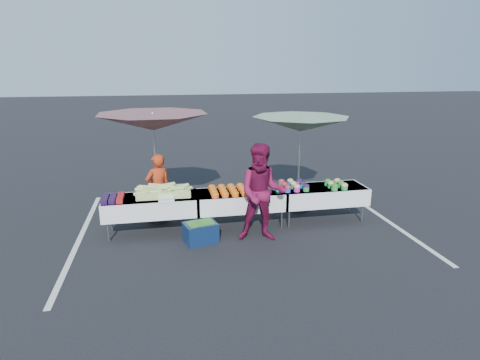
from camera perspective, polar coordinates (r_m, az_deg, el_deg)
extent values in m
plane|color=black|center=(8.51, 0.00, -6.49)|extent=(80.00, 80.00, 0.00)
cube|color=silver|center=(8.55, -21.76, -7.58)|extent=(0.10, 5.00, 0.00)
cube|color=silver|center=(9.61, 19.16, -4.73)|extent=(0.10, 5.00, 0.00)
cube|color=white|center=(8.13, -12.57, -2.50)|extent=(1.80, 0.75, 0.04)
cube|color=white|center=(8.18, -12.50, -3.56)|extent=(1.86, 0.81, 0.36)
cylinder|color=slate|center=(8.11, -18.22, -7.02)|extent=(0.04, 0.04, 0.39)
cylinder|color=slate|center=(8.65, -17.77, -5.52)|extent=(0.04, 0.04, 0.39)
cylinder|color=slate|center=(8.05, -6.50, -6.46)|extent=(0.04, 0.04, 0.39)
cylinder|color=slate|center=(8.59, -6.83, -4.98)|extent=(0.04, 0.04, 0.39)
cube|color=white|center=(8.26, 0.00, -1.80)|extent=(1.80, 0.75, 0.04)
cube|color=white|center=(8.31, 0.00, -2.85)|extent=(1.86, 0.81, 0.36)
cylinder|color=slate|center=(8.06, -5.36, -6.39)|extent=(0.04, 0.04, 0.39)
cylinder|color=slate|center=(8.60, -5.77, -4.92)|extent=(0.04, 0.04, 0.39)
cylinder|color=slate|center=(8.36, 5.94, -5.57)|extent=(0.04, 0.04, 0.39)
cylinder|color=slate|center=(8.89, 4.85, -4.20)|extent=(0.04, 0.04, 0.39)
cube|color=white|center=(8.77, 11.63, -1.08)|extent=(1.80, 0.75, 0.04)
cube|color=white|center=(8.81, 11.57, -2.07)|extent=(1.86, 0.81, 0.36)
cylinder|color=slate|center=(8.40, 6.99, -5.48)|extent=(0.04, 0.04, 0.39)
cylinder|color=slate|center=(8.93, 5.84, -4.13)|extent=(0.04, 0.04, 0.39)
cylinder|color=slate|center=(9.03, 16.98, -4.55)|extent=(0.04, 0.04, 0.39)
cylinder|color=slate|center=(9.52, 15.35, -3.35)|extent=(0.04, 0.04, 0.39)
cube|color=black|center=(7.93, -18.78, -2.99)|extent=(0.12, 0.12, 0.08)
cube|color=black|center=(8.06, -18.66, -2.67)|extent=(0.12, 0.12, 0.08)
cube|color=black|center=(8.19, -18.54, -2.37)|extent=(0.12, 0.12, 0.08)
cube|color=black|center=(8.33, -18.43, -2.07)|extent=(0.12, 0.12, 0.08)
cube|color=black|center=(7.91, -17.78, -2.95)|extent=(0.12, 0.12, 0.08)
cube|color=black|center=(8.04, -17.67, -2.63)|extent=(0.12, 0.12, 0.08)
cube|color=black|center=(8.17, -17.57, -2.32)|extent=(0.12, 0.12, 0.08)
cube|color=black|center=(8.31, -17.47, -2.02)|extent=(0.12, 0.12, 0.08)
cube|color=maroon|center=(7.89, -16.77, -2.90)|extent=(0.12, 0.12, 0.08)
cube|color=maroon|center=(8.03, -16.68, -2.58)|extent=(0.12, 0.12, 0.08)
cube|color=maroon|center=(8.16, -16.60, -2.27)|extent=(0.12, 0.12, 0.08)
cube|color=maroon|center=(8.29, -16.51, -1.98)|extent=(0.12, 0.12, 0.08)
cube|color=#9CC665|center=(8.14, -10.84, -1.70)|extent=(1.05, 0.55, 0.14)
cylinder|color=#9CC665|center=(8.28, -8.76, -1.04)|extent=(0.27, 0.09, 0.10)
cylinder|color=#9CC665|center=(8.17, -13.55, -1.04)|extent=(0.27, 0.14, 0.07)
cylinder|color=#9CC665|center=(8.00, -10.09, -0.88)|extent=(0.27, 0.14, 0.09)
cylinder|color=#9CC665|center=(8.17, -13.84, -1.46)|extent=(0.27, 0.15, 0.10)
cylinder|color=#9CC665|center=(8.06, -12.14, -1.25)|extent=(0.27, 0.15, 0.08)
cylinder|color=#9CC665|center=(8.14, -11.15, -0.81)|extent=(0.27, 0.10, 0.10)
cylinder|color=#9CC665|center=(8.03, -11.16, -1.07)|extent=(0.27, 0.07, 0.08)
cylinder|color=#9CC665|center=(7.95, -11.80, -1.63)|extent=(0.27, 0.14, 0.09)
cylinder|color=#9CC665|center=(8.30, -12.00, -0.69)|extent=(0.27, 0.12, 0.08)
cylinder|color=#9CC665|center=(8.23, -7.70, -1.01)|extent=(0.27, 0.16, 0.08)
cylinder|color=#9CC665|center=(8.08, -13.10, -1.20)|extent=(0.27, 0.11, 0.07)
cylinder|color=#9CC665|center=(7.91, -11.46, -1.99)|extent=(0.27, 0.10, 0.07)
cylinder|color=#9CC665|center=(8.25, -10.14, -0.61)|extent=(0.27, 0.12, 0.08)
cylinder|color=#9CC665|center=(7.92, -13.99, -1.81)|extent=(0.27, 0.15, 0.08)
cylinder|color=#9CC665|center=(8.15, -13.29, -0.93)|extent=(0.27, 0.10, 0.08)
cylinder|color=#9CC665|center=(8.07, -9.39, -1.17)|extent=(0.27, 0.16, 0.10)
cylinder|color=#9CC665|center=(8.04, -12.89, -0.96)|extent=(0.27, 0.12, 0.09)
cylinder|color=#9CC665|center=(7.89, -8.91, -1.20)|extent=(0.27, 0.09, 0.07)
cylinder|color=#9CC665|center=(7.94, -8.44, -1.58)|extent=(0.27, 0.10, 0.09)
cylinder|color=#9CC665|center=(8.00, -9.08, -1.57)|extent=(0.27, 0.12, 0.09)
cylinder|color=#9CC665|center=(8.35, -10.20, -0.96)|extent=(0.27, 0.10, 0.08)
cylinder|color=#9CC665|center=(8.10, -8.23, -0.87)|extent=(0.27, 0.14, 0.10)
cylinder|color=#9CC665|center=(8.33, -8.73, -0.92)|extent=(0.27, 0.12, 0.07)
cylinder|color=#9CC665|center=(8.30, -9.17, -1.00)|extent=(0.27, 0.07, 0.10)
cube|color=white|center=(7.82, -10.44, -2.76)|extent=(0.30, 0.25, 0.05)
cylinder|color=#FF5F1C|center=(7.90, -3.53, -2.33)|extent=(0.15, 0.15, 0.05)
ellipsoid|color=red|center=(7.89, -3.54, -2.05)|extent=(0.15, 0.15, 0.08)
cylinder|color=#FF5F1C|center=(8.07, -3.70, -1.93)|extent=(0.15, 0.15, 0.05)
ellipsoid|color=red|center=(8.06, -3.71, -1.66)|extent=(0.15, 0.15, 0.08)
cylinder|color=#FF5F1C|center=(8.24, -3.87, -1.56)|extent=(0.15, 0.15, 0.05)
ellipsoid|color=red|center=(8.23, -3.87, -1.29)|extent=(0.15, 0.15, 0.08)
cylinder|color=#FF5F1C|center=(8.41, -4.02, -1.19)|extent=(0.15, 0.15, 0.05)
ellipsoid|color=red|center=(8.40, -4.03, -0.93)|extent=(0.15, 0.15, 0.08)
cylinder|color=#FF5F1C|center=(7.93, -2.10, -2.24)|extent=(0.15, 0.15, 0.05)
ellipsoid|color=red|center=(7.91, -2.10, -1.97)|extent=(0.15, 0.15, 0.08)
cylinder|color=#FF5F1C|center=(8.09, -2.30, -1.85)|extent=(0.15, 0.15, 0.05)
ellipsoid|color=red|center=(8.08, -2.30, -1.58)|extent=(0.15, 0.15, 0.08)
cylinder|color=#FF5F1C|center=(8.26, -2.49, -1.48)|extent=(0.15, 0.15, 0.05)
ellipsoid|color=red|center=(8.25, -2.49, -1.21)|extent=(0.15, 0.15, 0.08)
cylinder|color=#FF5F1C|center=(8.43, -2.67, -1.12)|extent=(0.15, 0.15, 0.05)
ellipsoid|color=red|center=(8.42, -2.68, -0.86)|extent=(0.15, 0.15, 0.08)
cylinder|color=#FF5F1C|center=(7.96, -0.68, -2.16)|extent=(0.15, 0.15, 0.05)
ellipsoid|color=red|center=(7.94, -0.68, -1.88)|extent=(0.15, 0.15, 0.08)
cylinder|color=#FF5F1C|center=(8.13, -0.90, -1.77)|extent=(0.15, 0.15, 0.05)
ellipsoid|color=red|center=(8.11, -0.91, -1.50)|extent=(0.15, 0.15, 0.08)
cylinder|color=#FF5F1C|center=(8.29, -1.12, -1.40)|extent=(0.15, 0.15, 0.05)
ellipsoid|color=red|center=(8.28, -1.12, -1.14)|extent=(0.15, 0.15, 0.08)
cylinder|color=#FF5F1C|center=(8.46, -1.33, -1.04)|extent=(0.15, 0.15, 0.05)
ellipsoid|color=red|center=(8.45, -1.33, -0.78)|extent=(0.15, 0.15, 0.08)
cylinder|color=#FF5F1C|center=(7.99, 0.74, -2.07)|extent=(0.15, 0.15, 0.05)
ellipsoid|color=red|center=(7.98, 0.74, -1.80)|extent=(0.15, 0.15, 0.08)
cylinder|color=#FF5F1C|center=(8.16, 0.48, -1.69)|extent=(0.15, 0.15, 0.05)
ellipsoid|color=red|center=(8.15, 0.48, -1.42)|extent=(0.15, 0.15, 0.08)
cylinder|color=#FF5F1C|center=(8.33, 0.23, -1.32)|extent=(0.15, 0.15, 0.05)
ellipsoid|color=red|center=(8.32, 0.23, -1.06)|extent=(0.15, 0.15, 0.08)
cylinder|color=#FF5F1C|center=(8.50, 0.00, -0.97)|extent=(0.15, 0.15, 0.05)
ellipsoid|color=red|center=(8.49, 0.00, -0.71)|extent=(0.15, 0.15, 0.08)
cylinder|color=#2552B0|center=(8.10, 2.73, -1.65)|extent=(0.13, 0.13, 0.10)
ellipsoid|color=maroon|center=(8.09, 2.73, -1.24)|extent=(0.14, 0.14, 0.10)
cylinder|color=#C62AB7|center=(8.31, 2.37, -1.20)|extent=(0.13, 0.13, 0.10)
ellipsoid|color=maroon|center=(8.29, 2.38, -0.80)|extent=(0.14, 0.14, 0.10)
cylinder|color=green|center=(8.51, 2.03, -0.77)|extent=(0.13, 0.13, 0.10)
ellipsoid|color=maroon|center=(8.50, 2.03, -0.38)|extent=(0.14, 0.14, 0.10)
cylinder|color=#C62AB7|center=(8.15, 4.09, -1.57)|extent=(0.13, 0.13, 0.10)
ellipsoid|color=tan|center=(8.13, 4.10, -1.16)|extent=(0.14, 0.14, 0.10)
cylinder|color=green|center=(8.36, 3.71, -1.12)|extent=(0.13, 0.13, 0.10)
ellipsoid|color=tan|center=(8.34, 3.71, -0.73)|extent=(0.14, 0.14, 0.10)
cylinder|color=#2552B0|center=(8.56, 3.33, -0.70)|extent=(0.13, 0.13, 0.10)
ellipsoid|color=tan|center=(8.54, 3.34, -0.31)|extent=(0.14, 0.14, 0.10)
cylinder|color=green|center=(8.21, 5.44, -1.48)|extent=(0.13, 0.13, 0.10)
ellipsoid|color=black|center=(8.19, 5.45, -1.08)|extent=(0.14, 0.14, 0.10)
cylinder|color=#2552B0|center=(8.41, 5.02, -1.04)|extent=(0.13, 0.13, 0.10)
ellipsoid|color=black|center=(8.39, 5.03, -0.65)|extent=(0.14, 0.14, 0.10)
cylinder|color=#C62AB7|center=(8.61, 4.63, -0.62)|extent=(0.13, 0.13, 0.10)
ellipsoid|color=black|center=(8.59, 4.63, -0.24)|extent=(0.14, 0.14, 0.10)
cylinder|color=#2552B0|center=(8.26, 6.78, -1.40)|extent=(0.13, 0.13, 0.10)
ellipsoid|color=maroon|center=(8.24, 6.79, -1.00)|extent=(0.14, 0.14, 0.10)
cylinder|color=#C62AB7|center=(8.46, 6.33, -0.96)|extent=(0.13, 0.13, 0.10)
ellipsoid|color=maroon|center=(8.45, 6.34, -0.57)|extent=(0.14, 0.14, 0.10)
cylinder|color=green|center=(8.66, 5.90, -0.55)|extent=(0.13, 0.13, 0.10)
ellipsoid|color=maroon|center=(8.65, 5.91, -0.17)|extent=(0.14, 0.14, 0.10)
cylinder|color=#C62AB7|center=(8.32, 8.09, -1.32)|extent=(0.13, 0.13, 0.10)
ellipsoid|color=tan|center=(8.31, 8.10, -0.92)|extent=(0.14, 0.14, 0.10)
cylinder|color=green|center=(8.52, 7.61, -0.89)|extent=(0.13, 0.13, 0.10)
ellipsoid|color=tan|center=(8.51, 7.63, -0.50)|extent=(0.14, 0.14, 0.10)
cylinder|color=#2552B0|center=(8.72, 7.16, -0.48)|extent=(0.13, 0.13, 0.10)
ellipsoid|color=tan|center=(8.71, 7.17, -0.10)|extent=(0.14, 0.14, 0.10)
cylinder|color=green|center=(8.39, 9.38, -1.23)|extent=(0.13, 0.13, 0.10)
ellipsoid|color=black|center=(8.37, 9.40, -0.84)|extent=(0.14, 0.14, 0.10)
cylinder|color=#2552B0|center=(8.59, 8.88, -0.81)|extent=(0.13, 0.13, 0.10)
ellipsoid|color=black|center=(8.57, 8.90, -0.43)|extent=(0.14, 0.14, 0.10)
cylinder|color=#C62AB7|center=(8.79, 8.40, -0.40)|extent=(0.13, 0.13, 0.10)
ellipsoid|color=black|center=(8.77, 8.41, -0.03)|extent=(0.14, 0.14, 0.10)
cylinder|color=green|center=(8.56, 13.29, -1.17)|extent=(0.14, 0.14, 0.08)
ellipsoid|color=#2C751F|center=(8.55, 13.31, -0.82)|extent=(0.14, 0.14, 0.11)
cylinder|color=green|center=(8.72, 12.81, -0.83)|extent=(0.14, 0.14, 0.08)
ellipsoid|color=tan|center=(8.70, 12.83, -0.48)|extent=(0.14, 0.14, 0.11)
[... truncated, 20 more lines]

